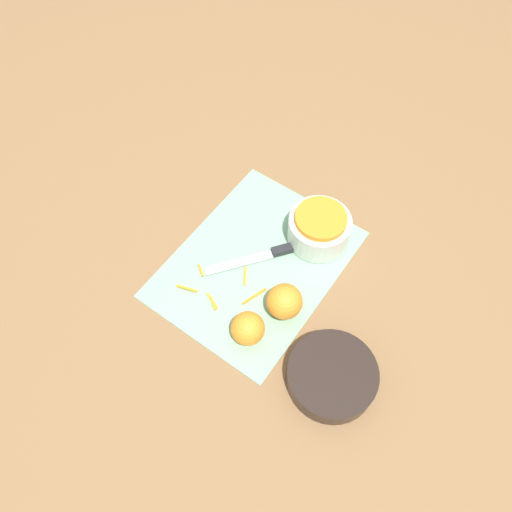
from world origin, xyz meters
TOP-DOWN VIEW (x-y plane):
  - ground_plane at (0.00, 0.00)m, footprint 4.00×4.00m
  - cutting_board at (0.00, 0.00)m, footprint 0.45×0.34m
  - bowl_speckled at (-0.14, 0.08)m, footprint 0.14×0.14m
  - bowl_dark at (0.13, 0.28)m, footprint 0.18×0.18m
  - knife at (-0.05, 0.03)m, footprint 0.22×0.17m
  - orange_left at (0.06, 0.12)m, footprint 0.08×0.08m
  - orange_right at (0.15, 0.09)m, footprint 0.07×0.07m
  - peel_pile at (0.10, -0.02)m, footprint 0.13×0.17m

SIDE VIEW (x-z plane):
  - ground_plane at x=0.00m, z-range 0.00..0.00m
  - cutting_board at x=0.00m, z-range 0.00..0.01m
  - peel_pile at x=0.10m, z-range 0.01..0.01m
  - knife at x=-0.05m, z-range 0.00..0.02m
  - bowl_dark at x=0.13m, z-range 0.00..0.05m
  - orange_right at x=0.15m, z-range 0.01..0.08m
  - orange_left at x=0.06m, z-range 0.01..0.08m
  - bowl_speckled at x=-0.14m, z-range 0.00..0.09m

